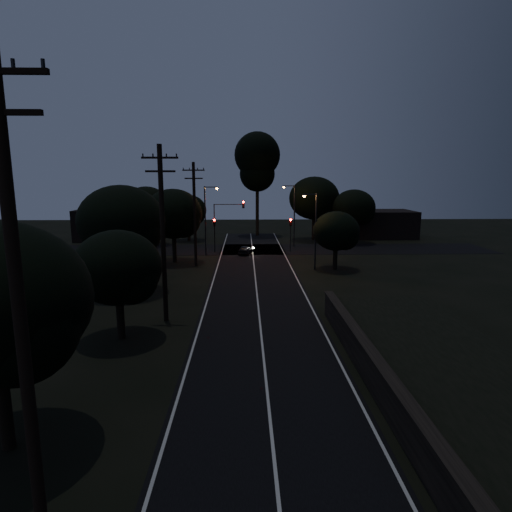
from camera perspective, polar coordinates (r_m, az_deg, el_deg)
name	(u,v)px	position (r m, az deg, el deg)	size (l,w,h in m)	color
ground	(277,484)	(14.57, 2.78, -28.10)	(160.00, 160.00, 0.00)	black
road_surface	(254,267)	(43.43, -0.24, -1.51)	(60.00, 70.00, 0.03)	black
retaining_wall	(479,408)	(18.77, 27.55, -17.57)	(6.93, 26.00, 1.60)	black
utility_pole_near	(19,306)	(11.01, -29.08, -5.83)	(2.20, 0.30, 12.00)	black
utility_pole_mid	(163,232)	(27.03, -12.33, 3.19)	(2.20, 0.30, 11.00)	black
utility_pole_far	(195,213)	(43.78, -8.19, 5.73)	(2.20, 0.30, 10.50)	black
tree_left_b	(120,270)	(24.77, -17.66, -1.74)	(4.89, 4.89, 6.22)	black
tree_left_c	(124,224)	(34.68, -17.16, 4.11)	(6.71, 6.71, 8.47)	black
tree_left_d	(175,215)	(45.99, -10.74, 5.37)	(6.17, 6.17, 7.83)	black
tree_far_nw	(190,211)	(61.93, -8.86, 5.94)	(5.16, 5.16, 6.54)	black
tree_far_w	(148,207)	(58.78, -14.21, 6.33)	(6.12, 6.12, 7.81)	black
tree_far_ne	(316,199)	(62.12, 8.01, 7.50)	(7.19, 7.19, 9.09)	black
tree_far_e	(355,209)	(60.31, 13.12, 6.18)	(5.80, 5.80, 7.36)	black
tree_right_a	(338,232)	(42.57, 10.85, 3.15)	(4.54, 4.54, 5.77)	black
tall_pine	(257,161)	(66.40, 0.17, 12.52)	(6.93, 6.93, 15.75)	black
building_left	(116,224)	(66.51, -18.20, 4.09)	(10.00, 8.00, 4.40)	black
building_right	(382,224)	(68.02, 16.48, 4.15)	(9.00, 7.00, 4.00)	black
signal_left	(214,229)	(51.84, -5.56, 3.59)	(0.28, 0.35, 4.10)	black
signal_right	(291,229)	(52.00, 4.62, 3.62)	(0.28, 0.35, 4.10)	black
signal_mast	(228,217)	(51.59, -3.71, 5.26)	(3.70, 0.35, 6.25)	black
streetlight_a	(207,216)	(49.73, -6.57, 5.36)	(1.66, 0.26, 8.00)	black
streetlight_b	(293,211)	(55.87, 4.94, 5.95)	(1.66, 0.26, 8.00)	black
streetlight_c	(314,226)	(42.15, 7.75, 4.01)	(1.46, 0.26, 7.50)	black
car	(246,250)	(50.66, -1.40, 0.83)	(1.25, 3.11, 1.06)	black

